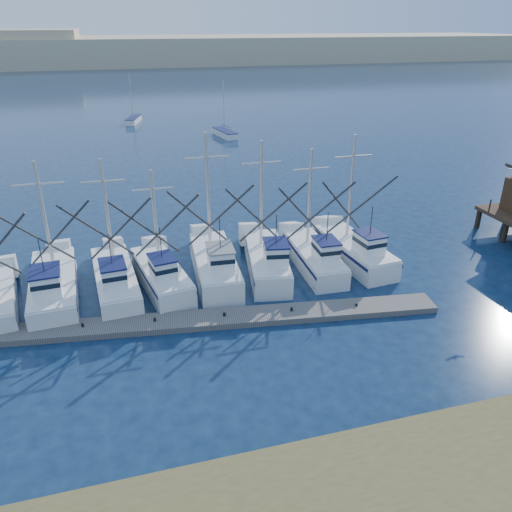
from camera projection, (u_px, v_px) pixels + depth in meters
The scene contains 6 objects.
ground at pixel (356, 372), 24.98m from camera, with size 500.00×500.00×0.00m, color #0C1D36.
floating_dock at pixel (207, 320), 29.04m from camera, with size 27.57×1.84×0.37m, color #69645E.
dune_ridge at pixel (131, 50), 205.60m from camera, with size 360.00×60.00×10.00m, color tan.
trawler_fleet at pixel (194, 271), 33.02m from camera, with size 27.24×8.91×9.61m.
sailboat_near at pixel (225, 133), 75.54m from camera, with size 2.69×6.50×8.10m.
sailboat_far at pixel (134, 120), 85.67m from camera, with size 3.09×6.03×8.10m.
Camera 1 is at (-10.27, -17.98, 15.96)m, focal length 35.00 mm.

